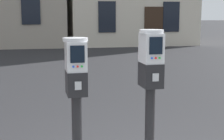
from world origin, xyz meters
TOP-DOWN VIEW (x-y plane):
  - parking_meter_near_kerb at (-0.67, -0.25)m, footprint 0.22×0.26m
  - parking_meter_twin_adjacent at (0.01, -0.25)m, footprint 0.22×0.26m

SIDE VIEW (x-z plane):
  - parking_meter_near_kerb at x=-0.67m, z-range 0.41..1.81m
  - parking_meter_twin_adjacent at x=0.01m, z-range 0.42..1.88m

